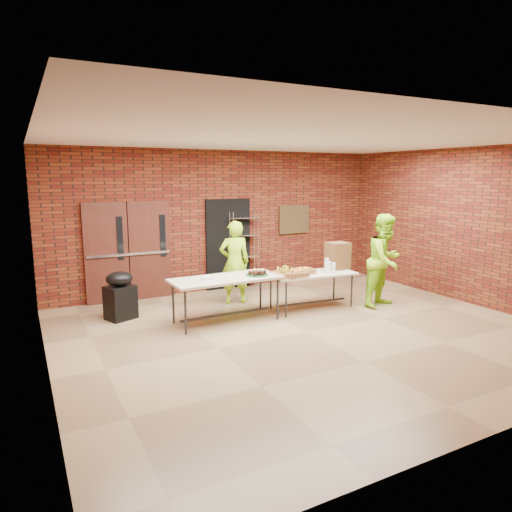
{
  "coord_description": "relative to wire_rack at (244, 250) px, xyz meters",
  "views": [
    {
      "loc": [
        -4.21,
        -6.16,
        2.6
      ],
      "look_at": [
        -0.25,
        1.4,
        1.11
      ],
      "focal_mm": 32.0,
      "sensor_mm": 36.0,
      "label": 1
    }
  ],
  "objects": [
    {
      "name": "wire_rack",
      "position": [
        0.0,
        0.0,
        0.0
      ],
      "size": [
        0.69,
        0.35,
        1.81
      ],
      "primitive_type": null,
      "rotation": [
        0.0,
        0.0,
        -0.2
      ],
      "color": "#B6B7BD",
      "rests_on": "room"
    },
    {
      "name": "coffee_dispenser",
      "position": [
        1.16,
        -2.03,
        0.09
      ],
      "size": [
        0.42,
        0.37,
        0.55
      ],
      "primitive_type": "cube",
      "color": "brown",
      "rests_on": "table_right"
    },
    {
      "name": "basket_bananas",
      "position": [
        -0.28,
        -2.25,
        -0.13
      ],
      "size": [
        0.45,
        0.35,
        0.14
      ],
      "color": "olive",
      "rests_on": "table_right"
    },
    {
      "name": "muffin_tray",
      "position": [
        -0.84,
        -2.23,
        -0.04
      ],
      "size": [
        0.42,
        0.42,
        0.1
      ],
      "color": "#155125",
      "rests_on": "table_left"
    },
    {
      "name": "cup_stack_back",
      "position": [
        0.8,
        -2.15,
        -0.06
      ],
      "size": [
        0.09,
        0.09,
        0.26
      ],
      "primitive_type": "cylinder",
      "color": "white",
      "rests_on": "table_right"
    },
    {
      "name": "basket_oranges",
      "position": [
        0.24,
        -2.12,
        -0.13
      ],
      "size": [
        0.41,
        0.32,
        0.13
      ],
      "color": "olive",
      "rests_on": "table_right"
    },
    {
      "name": "cup_stack_mid",
      "position": [
        0.8,
        -2.38,
        -0.08
      ],
      "size": [
        0.07,
        0.07,
        0.21
      ],
      "primitive_type": "cylinder",
      "color": "white",
      "rests_on": "table_right"
    },
    {
      "name": "basket_apples",
      "position": [
        -0.05,
        -2.3,
        -0.13
      ],
      "size": [
        0.43,
        0.34,
        0.13
      ],
      "color": "olive",
      "rests_on": "table_right"
    },
    {
      "name": "dark_doorway",
      "position": [
        -0.35,
        0.14,
        0.15
      ],
      "size": [
        1.1,
        0.06,
        2.1
      ],
      "primitive_type": "cube",
      "color": "black",
      "rests_on": "room"
    },
    {
      "name": "cup_stack_front",
      "position": [
        0.75,
        -2.29,
        -0.07
      ],
      "size": [
        0.08,
        0.08,
        0.23
      ],
      "primitive_type": "cylinder",
      "color": "white",
      "rests_on": "table_right"
    },
    {
      "name": "room",
      "position": [
        -0.45,
        -3.32,
        0.7
      ],
      "size": [
        8.08,
        7.08,
        3.28
      ],
      "color": "brown",
      "rests_on": "ground"
    },
    {
      "name": "double_doors",
      "position": [
        -2.64,
        0.12,
        0.15
      ],
      "size": [
        1.78,
        0.12,
        2.1
      ],
      "color": "#481D14",
      "rests_on": "room"
    },
    {
      "name": "table_right",
      "position": [
        0.43,
        -2.16,
        -0.25
      ],
      "size": [
        1.8,
        0.87,
        0.72
      ],
      "rotation": [
        0.0,
        0.0,
        -0.08
      ],
      "color": "tan",
      "rests_on": "room"
    },
    {
      "name": "bronze_plaque",
      "position": [
        1.45,
        0.13,
        0.65
      ],
      "size": [
        0.85,
        0.04,
        0.7
      ],
      "primitive_type": "cube",
      "color": "#41321A",
      "rests_on": "room"
    },
    {
      "name": "napkin_box",
      "position": [
        -1.78,
        -2.15,
        -0.06
      ],
      "size": [
        0.18,
        0.12,
        0.06
      ],
      "primitive_type": "cube",
      "color": "white",
      "rests_on": "table_left"
    },
    {
      "name": "volunteer_woman",
      "position": [
        -0.77,
        -1.11,
        -0.04
      ],
      "size": [
        0.71,
        0.55,
        1.72
      ],
      "primitive_type": "imported",
      "rotation": [
        0.0,
        0.0,
        2.9
      ],
      "color": "#99DE18",
      "rests_on": "room"
    },
    {
      "name": "covered_grill",
      "position": [
        -3.1,
        -1.12,
        -0.46
      ],
      "size": [
        0.61,
        0.57,
        0.9
      ],
      "rotation": [
        0.0,
        0.0,
        0.39
      ],
      "color": "black",
      "rests_on": "room"
    },
    {
      "name": "table_left",
      "position": [
        -1.43,
        -2.16,
        -0.15
      ],
      "size": [
        2.01,
        0.87,
        0.82
      ],
      "rotation": [
        0.0,
        0.0,
        0.02
      ],
      "color": "tan",
      "rests_on": "room"
    },
    {
      "name": "volunteer_man",
      "position": [
        1.85,
        -2.69,
        0.03
      ],
      "size": [
        1.07,
        0.93,
        1.87
      ],
      "primitive_type": "imported",
      "rotation": [
        0.0,
        0.0,
        0.27
      ],
      "color": "#99DE18",
      "rests_on": "room"
    }
  ]
}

